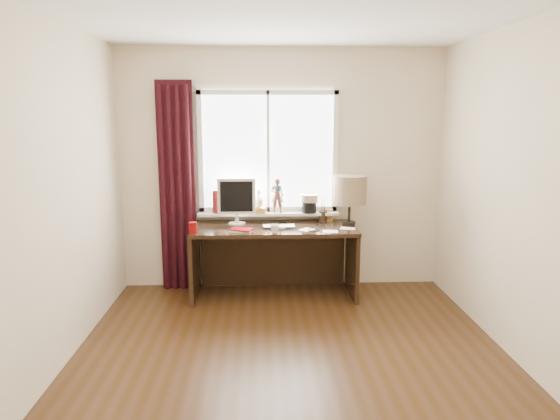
{
  "coord_description": "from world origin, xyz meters",
  "views": [
    {
      "loc": [
        -0.23,
        -3.42,
        1.9
      ],
      "look_at": [
        -0.05,
        1.25,
        1.0
      ],
      "focal_mm": 32.0,
      "sensor_mm": 36.0,
      "label": 1
    }
  ],
  "objects_px": {
    "mug": "(275,228)",
    "monitor": "(237,198)",
    "desk": "(274,247)",
    "red_cup": "(193,228)",
    "laptop": "(279,227)",
    "table_lamp": "(350,190)"
  },
  "relations": [
    {
      "from": "desk",
      "to": "red_cup",
      "type": "bearing_deg",
      "value": -156.78
    },
    {
      "from": "desk",
      "to": "laptop",
      "type": "bearing_deg",
      "value": -70.38
    },
    {
      "from": "desk",
      "to": "monitor",
      "type": "bearing_deg",
      "value": 173.31
    },
    {
      "from": "laptop",
      "to": "mug",
      "type": "distance_m",
      "value": 0.23
    },
    {
      "from": "laptop",
      "to": "desk",
      "type": "relative_size",
      "value": 0.19
    },
    {
      "from": "laptop",
      "to": "red_cup",
      "type": "xyz_separation_m",
      "value": [
        -0.85,
        -0.2,
        0.04
      ]
    },
    {
      "from": "laptop",
      "to": "mug",
      "type": "xyz_separation_m",
      "value": [
        -0.05,
        -0.22,
        0.03
      ]
    },
    {
      "from": "mug",
      "to": "red_cup",
      "type": "xyz_separation_m",
      "value": [
        -0.8,
        0.03,
        0.01
      ]
    },
    {
      "from": "mug",
      "to": "desk",
      "type": "distance_m",
      "value": 0.47
    },
    {
      "from": "mug",
      "to": "monitor",
      "type": "relative_size",
      "value": 0.18
    },
    {
      "from": "red_cup",
      "to": "monitor",
      "type": "bearing_deg",
      "value": 43.34
    },
    {
      "from": "desk",
      "to": "monitor",
      "type": "relative_size",
      "value": 3.47
    },
    {
      "from": "mug",
      "to": "monitor",
      "type": "xyz_separation_m",
      "value": [
        -0.39,
        0.42,
        0.23
      ]
    },
    {
      "from": "laptop",
      "to": "table_lamp",
      "type": "relative_size",
      "value": 0.62
    },
    {
      "from": "laptop",
      "to": "desk",
      "type": "xyz_separation_m",
      "value": [
        -0.05,
        0.15,
        -0.26
      ]
    },
    {
      "from": "mug",
      "to": "table_lamp",
      "type": "bearing_deg",
      "value": 24.39
    },
    {
      "from": "desk",
      "to": "table_lamp",
      "type": "height_order",
      "value": "table_lamp"
    },
    {
      "from": "mug",
      "to": "red_cup",
      "type": "height_order",
      "value": "red_cup"
    },
    {
      "from": "red_cup",
      "to": "monitor",
      "type": "relative_size",
      "value": 0.22
    },
    {
      "from": "red_cup",
      "to": "monitor",
      "type": "height_order",
      "value": "monitor"
    },
    {
      "from": "laptop",
      "to": "desk",
      "type": "bearing_deg",
      "value": 108.44
    },
    {
      "from": "desk",
      "to": "mug",
      "type": "bearing_deg",
      "value": -89.79
    }
  ]
}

